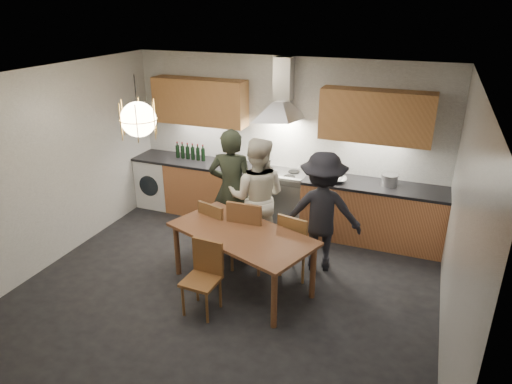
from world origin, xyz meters
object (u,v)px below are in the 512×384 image
(dining_table, at_px, (242,239))
(person_mid, at_px, (257,197))
(chair_back_left, at_px, (217,229))
(wine_bottles, at_px, (190,151))
(person_left, at_px, (232,190))
(chair_front, at_px, (204,272))
(stock_pot, at_px, (389,180))
(person_right, at_px, (322,212))
(mixing_bowl, at_px, (338,180))

(dining_table, relative_size, person_mid, 1.17)
(chair_back_left, bearing_deg, wine_bottles, -34.64)
(person_left, relative_size, person_mid, 1.05)
(chair_front, xyz_separation_m, person_mid, (0.08, 1.45, 0.36))
(wine_bottles, bearing_deg, stock_pot, -0.28)
(chair_back_left, bearing_deg, dining_table, 161.76)
(dining_table, relative_size, chair_back_left, 2.15)
(chair_front, bearing_deg, wine_bottles, 124.30)
(dining_table, bearing_deg, person_left, 140.76)
(dining_table, height_order, person_left, person_left)
(person_mid, height_order, person_right, person_mid)
(chair_front, xyz_separation_m, wine_bottles, (-1.48, 2.42, 0.55))
(chair_back_left, bearing_deg, chair_front, 124.33)
(chair_front, bearing_deg, dining_table, 71.94)
(dining_table, relative_size, person_right, 1.22)
(chair_front, bearing_deg, person_mid, 89.52)
(dining_table, height_order, mixing_bowl, mixing_bowl)
(wine_bottles, bearing_deg, dining_table, -47.21)
(dining_table, xyz_separation_m, mixing_bowl, (0.80, 1.69, 0.27))
(person_left, relative_size, person_right, 1.09)
(person_mid, height_order, mixing_bowl, person_mid)
(mixing_bowl, bearing_deg, stock_pot, 10.30)
(dining_table, bearing_deg, stock_pot, 70.30)
(chair_front, xyz_separation_m, mixing_bowl, (1.03, 2.28, 0.44))
(dining_table, relative_size, mixing_bowl, 7.51)
(chair_back_left, relative_size, mixing_bowl, 3.49)
(chair_front, distance_m, person_left, 1.55)
(chair_back_left, distance_m, person_left, 0.63)
(dining_table, height_order, person_right, person_right)
(chair_back_left, xyz_separation_m, person_left, (-0.00, 0.52, 0.36))
(person_left, bearing_deg, mixing_bowl, -158.84)
(chair_back_left, relative_size, person_right, 0.57)
(person_right, relative_size, stock_pot, 7.14)
(person_mid, bearing_deg, chair_back_left, 40.94)
(dining_table, bearing_deg, wine_bottles, 152.84)
(person_right, relative_size, wine_bottles, 2.98)
(dining_table, distance_m, person_mid, 0.89)
(chair_back_left, distance_m, chair_front, 1.00)
(chair_front, height_order, stock_pot, stock_pot)
(person_left, bearing_deg, stock_pot, -165.48)
(person_left, relative_size, wine_bottles, 3.25)
(mixing_bowl, bearing_deg, person_right, -90.80)
(chair_front, distance_m, person_right, 1.74)
(person_left, xyz_separation_m, stock_pot, (2.04, 0.94, 0.09))
(mixing_bowl, xyz_separation_m, wine_bottles, (-2.51, 0.15, 0.10))
(chair_front, relative_size, wine_bottles, 1.56)
(dining_table, relative_size, wine_bottles, 3.64)
(person_right, bearing_deg, mixing_bowl, -103.77)
(chair_front, bearing_deg, chair_back_left, 110.49)
(mixing_bowl, bearing_deg, wine_bottles, 176.68)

